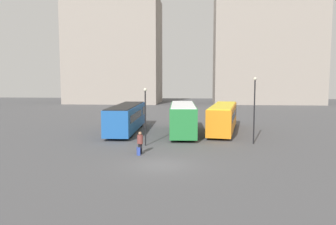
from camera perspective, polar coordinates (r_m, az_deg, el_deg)
The scene contains 10 objects.
ground_plane at distance 22.66m, azimuth -1.16°, elevation -9.18°, with size 160.00×160.00×0.00m, color #4C4C4F.
building_block_left at distance 84.46m, azimuth -9.25°, elevation 10.48°, with size 22.49×14.46×25.79m.
building_block_right at distance 84.27m, azimuth 16.97°, elevation 13.49°, with size 25.30×11.14×35.04m.
bus_0 at distance 36.99m, azimuth -7.22°, elevation -0.79°, with size 2.91×12.11×3.01m.
bus_1 at distance 35.21m, azimuth 2.59°, elevation -0.91°, with size 3.14×10.80×3.23m.
bus_2 at distance 37.39m, azimuth 9.60°, elevation -0.75°, with size 4.35×12.37×3.02m.
traveler at distance 25.96m, azimuth -4.89°, elevation -4.91°, with size 0.59×0.59×1.75m.
suitcase at distance 25.61m, azimuth -5.18°, elevation -6.70°, with size 0.33×0.42×0.91m.
lamp_post_0 at distance 30.48m, azimuth 14.81°, elevation 1.24°, with size 0.28×0.28×6.05m.
lamp_post_1 at distance 28.79m, azimuth -3.97°, elevation 0.16°, with size 0.28×0.28×5.10m.
Camera 1 is at (2.29, -21.77, 5.84)m, focal length 35.00 mm.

